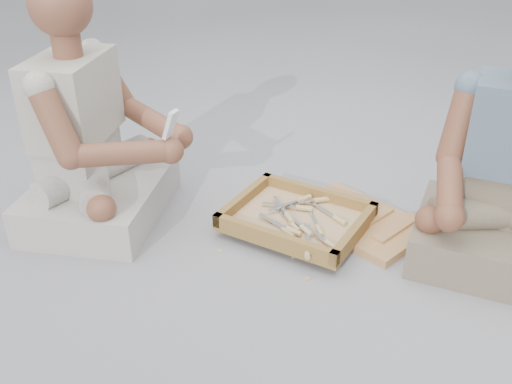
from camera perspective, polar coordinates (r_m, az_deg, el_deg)
The scene contains 26 objects.
ground at distance 2.08m, azimuth -1.37°, elevation -9.97°, with size 60.00×60.00×0.00m, color #9D9DA2.
carved_panel at distance 2.47m, azimuth 10.13°, elevation -2.87°, with size 0.54×0.36×0.04m, color #AD7B43.
tool_tray at distance 2.37m, azimuth 4.09°, elevation -2.66°, with size 0.56×0.45×0.07m.
chisel_0 at distance 2.36m, azimuth 3.17°, elevation -2.33°, with size 0.18×0.16×0.02m.
chisel_1 at distance 2.28m, azimuth 3.40°, elevation -3.74°, with size 0.22×0.06×0.02m.
chisel_2 at distance 2.47m, azimuth 4.42°, elevation -0.79°, with size 0.11×0.21×0.02m.
chisel_3 at distance 2.32m, azimuth 3.64°, elevation -3.25°, with size 0.19×0.14×0.02m.
chisel_4 at distance 2.20m, azimuth 7.25°, elevation -5.11°, with size 0.21×0.11×0.02m.
chisel_5 at distance 2.37m, azimuth 8.03°, elevation -2.59°, with size 0.21×0.10×0.02m.
chisel_6 at distance 2.29m, azimuth 4.76°, elevation -3.62°, with size 0.20×0.12×0.02m.
chisel_7 at distance 2.42m, azimuth 4.35°, elevation -1.55°, with size 0.21×0.09×0.02m.
chisel_8 at distance 2.31m, azimuth 6.25°, elevation -3.59°, with size 0.16×0.18×0.02m.
chisel_9 at distance 2.48m, azimuth 6.12°, elevation -0.83°, with size 0.16×0.17×0.02m.
chisel_10 at distance 2.17m, azimuth 5.19°, elevation -5.66°, with size 0.11×0.21×0.02m.
chisel_11 at distance 2.29m, azimuth 2.86°, elevation -3.89°, with size 0.21×0.10×0.02m.
wood_chip_0 at distance 2.25m, azimuth 3.69°, elevation -6.45°, with size 0.02×0.01×0.00m, color #DBB181.
wood_chip_1 at distance 2.53m, azimuth 6.39°, elevation -2.17°, with size 0.02×0.01×0.00m, color #DBB181.
wood_chip_2 at distance 2.70m, azimuth 0.96°, elevation 0.22°, with size 0.02×0.01×0.00m, color #DBB181.
wood_chip_3 at distance 2.46m, azimuth -1.05°, elevation -2.92°, with size 0.02×0.01×0.00m, color #DBB181.
wood_chip_4 at distance 2.28m, azimuth -3.65°, elevation -5.89°, with size 0.02×0.01×0.00m, color #DBB181.
wood_chip_5 at distance 2.42m, azimuth -3.31°, elevation -3.55°, with size 0.02×0.01×0.00m, color #DBB181.
wood_chip_6 at distance 2.14m, azimuth 5.20°, elevation -8.60°, with size 0.02×0.01×0.00m, color #DBB181.
wood_chip_7 at distance 2.54m, azimuth 4.49°, elevation -1.92°, with size 0.02×0.01×0.00m, color #DBB181.
wood_chip_8 at distance 2.49m, azimuth 12.41°, elevation -3.21°, with size 0.02×0.01×0.00m, color #DBB181.
craftsman at distance 2.45m, azimuth -16.12°, elevation 4.75°, with size 0.77×0.79×1.01m.
mobile_phone at distance 2.20m, azimuth -8.55°, elevation 6.71°, with size 0.06×0.06×0.12m.
Camera 1 is at (0.89, -1.34, 1.32)m, focal length 40.00 mm.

